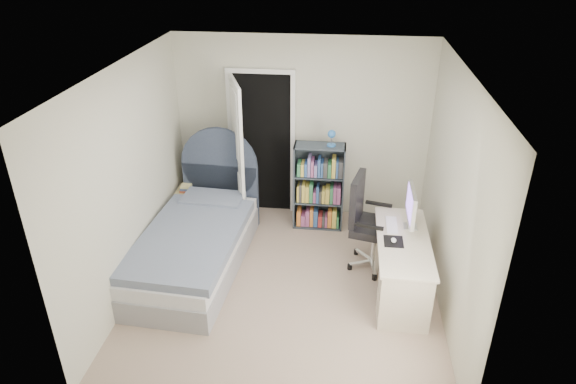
# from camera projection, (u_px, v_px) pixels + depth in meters

# --- Properties ---
(room_shell) EXTENTS (3.50, 3.70, 2.60)m
(room_shell) POSITION_uv_depth(u_px,v_px,m) (286.00, 189.00, 5.35)
(room_shell) COLOR gray
(room_shell) RESTS_ON ground
(door) EXTENTS (0.92, 0.79, 2.06)m
(door) POSITION_uv_depth(u_px,v_px,m) (246.00, 149.00, 6.87)
(door) COLOR black
(door) RESTS_ON ground
(bed) EXTENTS (1.20, 2.32, 1.39)m
(bed) POSITION_uv_depth(u_px,v_px,m) (197.00, 241.00, 6.18)
(bed) COLOR gray
(bed) RESTS_ON ground
(nightstand) EXTENTS (0.39, 0.39, 0.57)m
(nightstand) POSITION_uv_depth(u_px,v_px,m) (191.00, 197.00, 7.06)
(nightstand) COLOR tan
(nightstand) RESTS_ON ground
(floor_lamp) EXTENTS (0.18, 0.18, 1.29)m
(floor_lamp) POSITION_uv_depth(u_px,v_px,m) (239.00, 186.00, 7.01)
(floor_lamp) COLOR silver
(floor_lamp) RESTS_ON ground
(bookcase) EXTENTS (0.67, 0.29, 1.41)m
(bookcase) POSITION_uv_depth(u_px,v_px,m) (319.00, 190.00, 6.87)
(bookcase) COLOR #323B45
(bookcase) RESTS_ON ground
(desk) EXTENTS (0.56, 1.41, 1.15)m
(desk) POSITION_uv_depth(u_px,v_px,m) (401.00, 263.00, 5.67)
(desk) COLOR beige
(desk) RESTS_ON ground
(office_chair) EXTENTS (0.64, 0.66, 1.17)m
(office_chair) POSITION_uv_depth(u_px,v_px,m) (368.00, 218.00, 6.01)
(office_chair) COLOR silver
(office_chair) RESTS_ON ground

